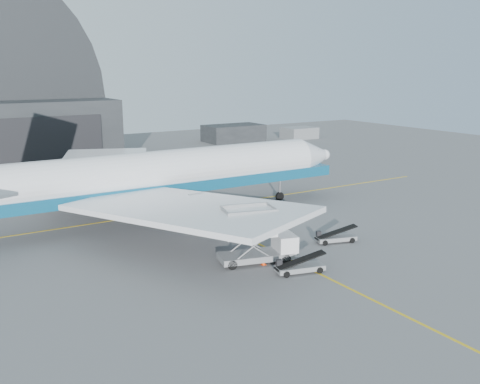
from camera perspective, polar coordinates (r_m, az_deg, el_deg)
ground at (r=51.22m, az=4.49°, el=-6.75°), size 200.00×200.00×0.00m
taxi_lines at (r=61.36m, az=-2.50°, el=-3.34°), size 80.00×42.12×0.02m
distant_bldg_a at (r=130.42m, az=-0.69°, el=5.43°), size 14.00×8.00×4.00m
distant_bldg_b at (r=136.73m, az=6.33°, el=5.70°), size 8.00×6.00×2.80m
airliner at (r=62.55m, az=-9.20°, el=1.72°), size 53.02×51.41×18.61m
catering_truck at (r=48.58m, az=1.59°, el=-4.75°), size 7.53×4.28×4.88m
pushback_tug at (r=57.70m, az=3.29°, el=-3.77°), size 4.05×2.93×1.69m
belt_loader_a at (r=47.03m, az=6.35°, el=-7.94°), size 4.65×2.44×1.74m
belt_loader_b at (r=55.47m, az=10.13°, el=-4.79°), size 4.49×2.48×1.68m
traffic_cone at (r=48.68m, az=2.53°, el=-7.46°), size 0.39×0.39×0.57m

